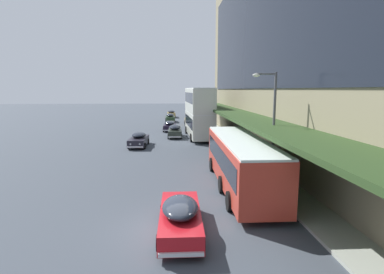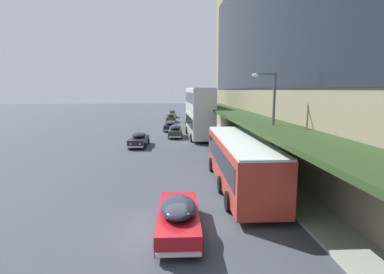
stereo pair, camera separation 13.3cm
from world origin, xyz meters
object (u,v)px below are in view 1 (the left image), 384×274
object	(u,v)px
sedan_lead_near	(190,120)
street_lamp	(271,120)
transit_bus_kerbside_front	(199,111)
sedan_trailing_near	(175,131)
transit_bus_kerbside_rear	(240,159)
sedan_second_mid	(180,216)
pedestrian_at_kerb	(260,156)
sedan_lead_mid	(139,140)
fire_hydrant	(235,146)
sedan_far_back	(170,126)
sedan_second_near	(171,114)
sedan_oncoming_front	(170,118)

from	to	relation	value
sedan_lead_near	street_lamp	distance (m)	33.78
transit_bus_kerbside_front	sedan_trailing_near	bearing A→B (deg)	173.85
sedan_trailing_near	street_lamp	distance (m)	20.99
transit_bus_kerbside_rear	sedan_lead_near	distance (m)	33.73
sedan_second_mid	pedestrian_at_kerb	xyz separation A→B (m)	(6.23, 9.31, 0.43)
sedan_lead_near	sedan_lead_mid	distance (m)	20.57
transit_bus_kerbside_rear	street_lamp	xyz separation A→B (m)	(1.92, 0.21, 2.38)
transit_bus_kerbside_rear	fire_hydrant	bearing A→B (deg)	78.92
sedan_lead_mid	sedan_far_back	bearing A→B (deg)	74.55
sedan_lead_mid	sedan_second_mid	bearing A→B (deg)	-79.41
transit_bus_kerbside_rear	street_lamp	size ratio (longest dim) A/B	1.67
sedan_lead_mid	transit_bus_kerbside_rear	bearing A→B (deg)	-61.91
sedan_lead_near	sedan_second_near	size ratio (longest dim) A/B	1.07
sedan_far_back	fire_hydrant	size ratio (longest dim) A/B	6.43
sedan_second_mid	street_lamp	bearing A→B (deg)	45.43
transit_bus_kerbside_rear	sedan_lead_near	world-z (taller)	transit_bus_kerbside_rear
transit_bus_kerbside_front	sedan_second_mid	size ratio (longest dim) A/B	2.12
sedan_trailing_near	sedan_second_mid	world-z (taller)	sedan_trailing_near
sedan_oncoming_front	fire_hydrant	xyz separation A→B (m)	(6.35, -27.71, -0.29)
sedan_lead_mid	sedan_second_near	xyz separation A→B (m)	(3.67, 33.73, 0.04)
transit_bus_kerbside_front	sedan_lead_near	world-z (taller)	transit_bus_kerbside_front
transit_bus_kerbside_rear	sedan_second_near	distance (m)	48.18
sedan_lead_mid	fire_hydrant	xyz separation A→B (m)	(9.75, -3.42, -0.25)
fire_hydrant	sedan_trailing_near	bearing A→B (deg)	121.80
sedan_far_back	sedan_lead_near	xyz separation A→B (m)	(3.43, 7.45, 0.07)
sedan_second_near	fire_hydrant	size ratio (longest dim) A/B	6.64
sedan_oncoming_front	fire_hydrant	bearing A→B (deg)	-77.09
sedan_far_back	sedan_second_near	bearing A→B (deg)	89.05
sedan_second_mid	street_lamp	size ratio (longest dim) A/B	0.72
sedan_lead_near	street_lamp	size ratio (longest dim) A/B	0.72
sedan_second_near	fire_hydrant	bearing A→B (deg)	-80.71
transit_bus_kerbside_front	sedan_second_near	world-z (taller)	transit_bus_kerbside_front
transit_bus_kerbside_front	fire_hydrant	size ratio (longest dim) A/B	15.08
street_lamp	fire_hydrant	xyz separation A→B (m)	(0.21, 10.64, -3.67)
transit_bus_kerbside_front	sedan_lead_near	bearing A→B (deg)	91.04
sedan_oncoming_front	sedan_second_mid	world-z (taller)	sedan_oncoming_front
transit_bus_kerbside_rear	sedan_lead_near	xyz separation A→B (m)	(-0.87, 33.71, -0.99)
transit_bus_kerbside_front	fire_hydrant	world-z (taller)	transit_bus_kerbside_front
fire_hydrant	transit_bus_kerbside_front	bearing A→B (deg)	107.00
sedan_trailing_near	pedestrian_at_kerb	size ratio (longest dim) A/B	2.41
sedan_far_back	sedan_lead_mid	world-z (taller)	sedan_lead_mid
transit_bus_kerbside_rear	sedan_trailing_near	distance (m)	20.52
sedan_second_mid	sedan_lead_near	bearing A→B (deg)	85.63
sedan_trailing_near	sedan_second_near	size ratio (longest dim) A/B	0.96
street_lamp	transit_bus_kerbside_front	bearing A→B (deg)	97.37
sedan_lead_mid	pedestrian_at_kerb	xyz separation A→B (m)	(9.97, -10.65, 0.44)
sedan_lead_near	sedan_oncoming_front	distance (m)	5.90
sedan_far_back	sedan_trailing_near	distance (m)	6.12
sedan_oncoming_front	sedan_second_mid	size ratio (longest dim) A/B	0.87
pedestrian_at_kerb	street_lamp	world-z (taller)	street_lamp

